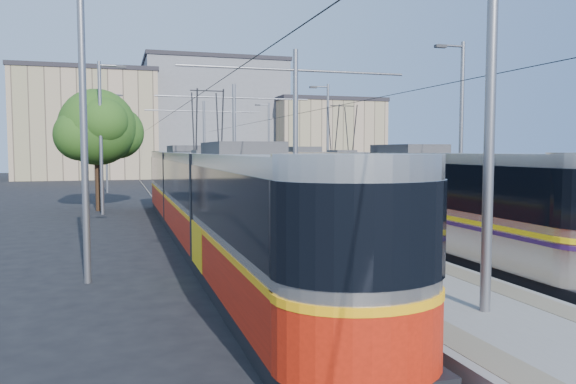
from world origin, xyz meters
name	(u,v)px	position (x,y,z in m)	size (l,w,h in m)	color
ground	(388,280)	(0.00, 0.00, 0.00)	(160.00, 160.00, 0.00)	black
platform	(246,209)	(0.00, 17.00, 0.15)	(4.00, 50.00, 0.30)	gray
tactile_strip_left	(219,207)	(-1.45, 17.00, 0.30)	(0.70, 50.00, 0.01)	gray
tactile_strip_right	(271,206)	(1.45, 17.00, 0.30)	(0.70, 50.00, 0.01)	gray
rails	(246,212)	(0.00, 17.00, 0.02)	(8.71, 70.00, 0.03)	gray
track_arrow	(291,327)	(-3.60, -3.00, 0.01)	(1.20, 5.00, 0.01)	silver
tram_left	(208,197)	(-3.60, 7.06, 1.71)	(2.43, 28.21, 5.50)	black
tram_right	(342,182)	(3.60, 11.97, 1.86)	(2.43, 32.11, 5.50)	black
catenary	(258,127)	(0.00, 14.15, 4.52)	(9.20, 70.00, 7.00)	slate
street_lamps	(231,137)	(0.00, 21.00, 4.18)	(15.18, 38.22, 8.00)	slate
shelter	(269,188)	(1.05, 15.94, 1.39)	(0.86, 1.08, 2.08)	black
tree	(103,129)	(-7.44, 20.20, 4.58)	(4.67, 4.31, 6.78)	#382314
building_left	(88,125)	(-10.00, 60.00, 6.53)	(16.32, 12.24, 13.04)	tan
building_centre	(213,119)	(6.00, 64.00, 7.72)	(18.36, 14.28, 15.43)	gray
building_right	(324,138)	(20.00, 58.00, 5.10)	(14.28, 10.20, 10.19)	tan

